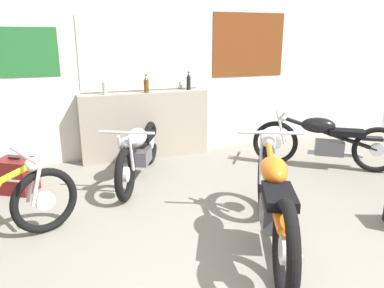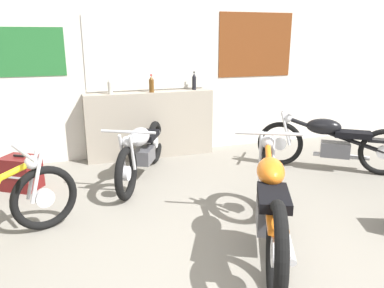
# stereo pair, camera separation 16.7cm
# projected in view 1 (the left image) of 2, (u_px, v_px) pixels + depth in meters

# --- Properties ---
(wall_back) EXTENTS (10.00, 0.07, 2.80)m
(wall_back) POSITION_uv_depth(u_px,v_px,m) (140.00, 64.00, 5.63)
(wall_back) COLOR silver
(wall_back) RESTS_ON ground_plane
(sill_counter) EXTENTS (1.94, 0.28, 1.01)m
(sill_counter) POSITION_uv_depth(u_px,v_px,m) (145.00, 125.00, 5.72)
(sill_counter) COLOR gray
(sill_counter) RESTS_ON ground_plane
(bottle_leftmost) EXTENTS (0.07, 0.07, 0.24)m
(bottle_leftmost) POSITION_uv_depth(u_px,v_px,m) (105.00, 87.00, 5.32)
(bottle_leftmost) COLOR #B7B2A8
(bottle_leftmost) RESTS_ON sill_counter
(bottle_left_center) EXTENTS (0.07, 0.07, 0.27)m
(bottle_left_center) POSITION_uv_depth(u_px,v_px,m) (146.00, 85.00, 5.51)
(bottle_left_center) COLOR #5B3814
(bottle_left_center) RESTS_ON sill_counter
(bottle_center) EXTENTS (0.06, 0.06, 0.28)m
(bottle_center) POSITION_uv_depth(u_px,v_px,m) (189.00, 82.00, 5.81)
(bottle_center) COLOR black
(bottle_center) RESTS_ON sill_counter
(motorcycle_black) EXTENTS (1.66, 1.24, 0.82)m
(motorcycle_black) POSITION_uv_depth(u_px,v_px,m) (325.00, 140.00, 5.25)
(motorcycle_black) COLOR black
(motorcycle_black) RESTS_ON ground_plane
(motorcycle_orange) EXTENTS (1.01, 1.91, 0.93)m
(motorcycle_orange) POSITION_uv_depth(u_px,v_px,m) (274.00, 201.00, 3.24)
(motorcycle_orange) COLOR black
(motorcycle_orange) RESTS_ON ground_plane
(motorcycle_silver) EXTENTS (1.01, 1.77, 0.78)m
(motorcycle_silver) POSITION_uv_depth(u_px,v_px,m) (139.00, 151.00, 4.83)
(motorcycle_silver) COLOR black
(motorcycle_silver) RESTS_ON ground_plane
(hard_case_darkred) EXTENTS (0.52, 0.49, 0.44)m
(hard_case_darkred) POSITION_uv_depth(u_px,v_px,m) (16.00, 176.00, 4.48)
(hard_case_darkred) COLOR maroon
(hard_case_darkred) RESTS_ON ground_plane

